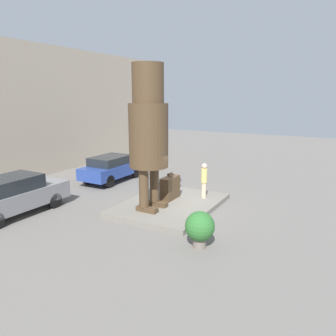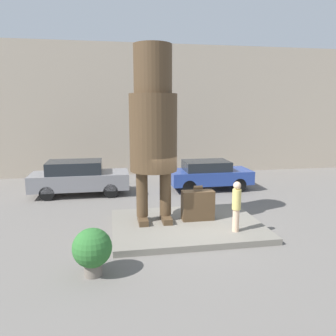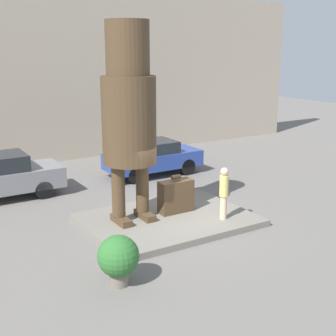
# 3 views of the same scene
# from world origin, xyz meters

# --- Properties ---
(ground_plane) EXTENTS (60.00, 60.00, 0.00)m
(ground_plane) POSITION_xyz_m (0.00, 0.00, 0.00)
(ground_plane) COLOR slate
(pedestal) EXTENTS (5.06, 3.79, 0.20)m
(pedestal) POSITION_xyz_m (0.00, 0.00, 0.10)
(pedestal) COLOR slate
(pedestal) RESTS_ON ground_plane
(building_backdrop) EXTENTS (28.00, 0.60, 7.84)m
(building_backdrop) POSITION_xyz_m (0.00, 9.88, 3.92)
(building_backdrop) COLOR tan
(building_backdrop) RESTS_ON ground_plane
(statue_figure) EXTENTS (1.59, 1.59, 5.89)m
(statue_figure) POSITION_xyz_m (-1.08, 0.41, 3.64)
(statue_figure) COLOR #4C3823
(statue_figure) RESTS_ON pedestal
(giant_suitcase) EXTENTS (1.13, 0.46, 1.24)m
(giant_suitcase) POSITION_xyz_m (0.46, 0.27, 0.73)
(giant_suitcase) COLOR #4C3823
(giant_suitcase) RESTS_ON pedestal
(tourist) EXTENTS (0.28, 0.28, 1.63)m
(tourist) POSITION_xyz_m (1.37, -1.03, 1.09)
(tourist) COLOR beige
(tourist) RESTS_ON pedestal
(parked_car_grey) EXTENTS (4.52, 1.75, 1.64)m
(parked_car_grey) POSITION_xyz_m (-4.03, 5.19, 0.86)
(parked_car_grey) COLOR gray
(parked_car_grey) RESTS_ON ground_plane
(parked_car_blue) EXTENTS (4.07, 1.72, 1.48)m
(parked_car_blue) POSITION_xyz_m (2.35, 5.11, 0.80)
(parked_car_blue) COLOR #284293
(parked_car_blue) RESTS_ON ground_plane
(planter_pot) EXTENTS (0.97, 0.97, 1.21)m
(planter_pot) POSITION_xyz_m (-3.02, -2.73, 0.69)
(planter_pot) COLOR #70665B
(planter_pot) RESTS_ON ground_plane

